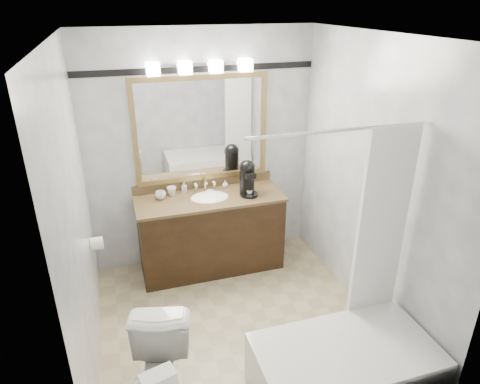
% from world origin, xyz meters
% --- Properties ---
extents(room, '(2.42, 2.62, 2.52)m').
position_xyz_m(room, '(0.00, 0.00, 1.25)').
color(room, tan).
rests_on(room, ground).
extents(vanity, '(1.53, 0.58, 0.97)m').
position_xyz_m(vanity, '(0.00, 1.02, 0.44)').
color(vanity, black).
rests_on(vanity, ground).
extents(mirror, '(1.40, 0.04, 1.10)m').
position_xyz_m(mirror, '(0.00, 1.28, 1.50)').
color(mirror, '#9F8048').
rests_on(mirror, room).
extents(vanity_light_bar, '(1.02, 0.14, 0.12)m').
position_xyz_m(vanity_light_bar, '(0.00, 1.23, 2.13)').
color(vanity_light_bar, silver).
rests_on(vanity_light_bar, room).
extents(accent_stripe, '(2.40, 0.01, 0.06)m').
position_xyz_m(accent_stripe, '(0.00, 1.29, 2.10)').
color(accent_stripe, black).
rests_on(accent_stripe, room).
extents(bathtub, '(1.30, 0.75, 1.96)m').
position_xyz_m(bathtub, '(0.55, -0.90, 0.28)').
color(bathtub, white).
rests_on(bathtub, ground).
extents(tp_roll, '(0.11, 0.12, 0.12)m').
position_xyz_m(tp_roll, '(-1.14, 0.66, 0.70)').
color(tp_roll, white).
rests_on(tp_roll, room).
extents(tissue_box, '(0.22, 0.15, 0.08)m').
position_xyz_m(tissue_box, '(-0.81, -1.12, 0.80)').
color(tissue_box, white).
rests_on(tissue_box, toilet).
extents(coffee_maker, '(0.19, 0.24, 0.37)m').
position_xyz_m(coffee_maker, '(0.40, 0.99, 1.04)').
color(coffee_maker, black).
rests_on(coffee_maker, vanity).
extents(cup_left, '(0.11, 0.11, 0.08)m').
position_xyz_m(cup_left, '(-0.49, 1.12, 0.89)').
color(cup_left, white).
rests_on(cup_left, vanity).
extents(cup_right, '(0.11, 0.11, 0.09)m').
position_xyz_m(cup_right, '(-0.36, 1.18, 0.89)').
color(cup_right, white).
rests_on(cup_right, vanity).
extents(soap_bottle_a, '(0.06, 0.06, 0.11)m').
position_xyz_m(soap_bottle_a, '(-0.23, 1.22, 0.90)').
color(soap_bottle_a, white).
rests_on(soap_bottle_a, vanity).
extents(soap_bottle_b, '(0.07, 0.07, 0.08)m').
position_xyz_m(soap_bottle_b, '(0.22, 1.20, 0.89)').
color(soap_bottle_b, white).
rests_on(soap_bottle_b, vanity).
extents(soap_bar, '(0.08, 0.06, 0.02)m').
position_xyz_m(soap_bar, '(0.03, 1.13, 0.86)').
color(soap_bar, beige).
rests_on(soap_bar, vanity).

